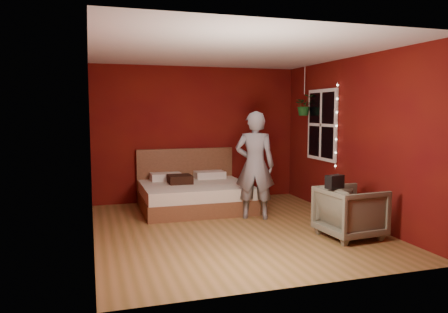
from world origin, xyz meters
TOP-DOWN VIEW (x-y plane):
  - floor at (0.00, 0.00)m, footprint 4.50×4.50m
  - room_walls at (0.00, 0.00)m, footprint 4.04×4.54m
  - window at (1.97, 0.90)m, footprint 0.05×0.97m
  - fairy_lights at (1.94, 0.37)m, footprint 0.04×0.04m
  - bed at (-0.25, 1.49)m, footprint 1.87×1.59m
  - person at (0.53, 0.50)m, footprint 0.75×0.64m
  - armchair at (1.40, -0.91)m, footprint 0.84×0.82m
  - handbag at (1.12, -0.95)m, footprint 0.28×0.19m
  - throw_pillow at (-0.50, 1.52)m, footprint 0.41×0.41m
  - hanging_plant at (1.84, 1.34)m, footprint 0.40×0.37m

SIDE VIEW (x-z plane):
  - floor at x=0.00m, z-range 0.00..0.00m
  - bed at x=-0.25m, z-range -0.25..0.78m
  - armchair at x=1.40m, z-range 0.00..0.71m
  - throw_pillow at x=-0.50m, z-range 0.47..0.61m
  - handbag at x=1.12m, z-range 0.71..0.89m
  - person at x=0.53m, z-range 0.00..1.75m
  - fairy_lights at x=1.94m, z-range 0.77..2.22m
  - window at x=1.97m, z-range 0.87..2.14m
  - room_walls at x=0.00m, z-range 0.37..2.99m
  - hanging_plant at x=1.84m, z-range 1.39..2.33m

